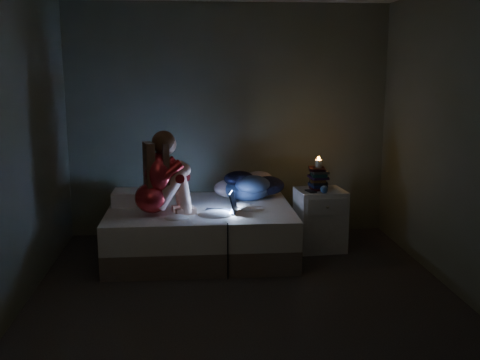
{
  "coord_description": "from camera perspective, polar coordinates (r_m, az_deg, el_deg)",
  "views": [
    {
      "loc": [
        -0.42,
        -4.49,
        1.9
      ],
      "look_at": [
        0.05,
        1.0,
        0.8
      ],
      "focal_mm": 42.39,
      "sensor_mm": 36.0,
      "label": 1
    }
  ],
  "objects": [
    {
      "name": "wall_left",
      "position": [
        4.74,
        -21.94,
        3.2
      ],
      "size": [
        0.02,
        3.8,
        2.6
      ],
      "primitive_type": "cube",
      "color": "#50583F",
      "rests_on": "ground"
    },
    {
      "name": "pillow",
      "position": [
        5.96,
        -10.33,
        -1.72
      ],
      "size": [
        0.49,
        0.35,
        0.14
      ],
      "primitive_type": "cube",
      "color": "silver",
      "rests_on": "bed"
    },
    {
      "name": "clothes_pile",
      "position": [
        6.07,
        0.73,
        -0.42
      ],
      "size": [
        0.55,
        0.45,
        0.32
      ],
      "primitive_type": null,
      "rotation": [
        0.0,
        0.0,
        -0.03
      ],
      "color": "navy",
      "rests_on": "bed"
    },
    {
      "name": "wall_right",
      "position": [
        5.05,
        21.4,
        3.69
      ],
      "size": [
        0.02,
        3.8,
        2.6
      ],
      "primitive_type": "cube",
      "color": "#50583F",
      "rests_on": "ground"
    },
    {
      "name": "phone",
      "position": [
        5.87,
        7.05,
        -1.09
      ],
      "size": [
        0.1,
        0.15,
        0.01
      ],
      "primitive_type": "cube",
      "rotation": [
        0.0,
        0.0,
        0.21
      ],
      "color": "black",
      "rests_on": "nightstand"
    },
    {
      "name": "laptop",
      "position": [
        5.51,
        -2.04,
        -2.2
      ],
      "size": [
        0.35,
        0.28,
        0.22
      ],
      "primitive_type": null,
      "rotation": [
        0.0,
        0.0,
        -0.21
      ],
      "color": "black",
      "rests_on": "bed"
    },
    {
      "name": "wall_front",
      "position": [
        2.68,
        4.25,
        -1.67
      ],
      "size": [
        3.6,
        0.02,
        2.6
      ],
      "primitive_type": "cube",
      "color": "#50583F",
      "rests_on": "ground"
    },
    {
      "name": "bed",
      "position": [
        5.83,
        -3.98,
        -5.15
      ],
      "size": [
        1.85,
        1.38,
        0.51
      ],
      "primitive_type": null,
      "color": "beige",
      "rests_on": "ground"
    },
    {
      "name": "candle",
      "position": [
        5.94,
        7.91,
        1.59
      ],
      "size": [
        0.07,
        0.07,
        0.08
      ],
      "primitive_type": "cylinder",
      "color": "beige",
      "rests_on": "book_stack"
    },
    {
      "name": "wall_back",
      "position": [
        6.44,
        -1.14,
        5.94
      ],
      "size": [
        3.6,
        0.02,
        2.6
      ],
      "primitive_type": "cube",
      "color": "#50583F",
      "rests_on": "ground"
    },
    {
      "name": "floor",
      "position": [
        4.9,
        0.43,
        -11.66
      ],
      "size": [
        3.6,
        3.8,
        0.02
      ],
      "primitive_type": "cube",
      "color": "black",
      "rests_on": "ground"
    },
    {
      "name": "book_stack",
      "position": [
        5.97,
        7.87,
        0.14
      ],
      "size": [
        0.19,
        0.25,
        0.23
      ],
      "primitive_type": null,
      "color": "black",
      "rests_on": "nightstand"
    },
    {
      "name": "blue_orb",
      "position": [
        5.79,
        8.33,
        -0.96
      ],
      "size": [
        0.08,
        0.08,
        0.08
      ],
      "primitive_type": "sphere",
      "color": "#2C518B",
      "rests_on": "nightstand"
    },
    {
      "name": "nightstand",
      "position": [
        6.04,
        8.05,
        -3.97
      ],
      "size": [
        0.52,
        0.47,
        0.64
      ],
      "primitive_type": "cube",
      "rotation": [
        0.0,
        0.0,
        0.09
      ],
      "color": "beige",
      "rests_on": "ground"
    },
    {
      "name": "woman",
      "position": [
        5.4,
        -8.92,
        0.64
      ],
      "size": [
        0.57,
        0.45,
        0.81
      ],
      "primitive_type": null,
      "rotation": [
        0.0,
        0.0,
        0.27
      ],
      "color": "maroon",
      "rests_on": "bed"
    }
  ]
}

